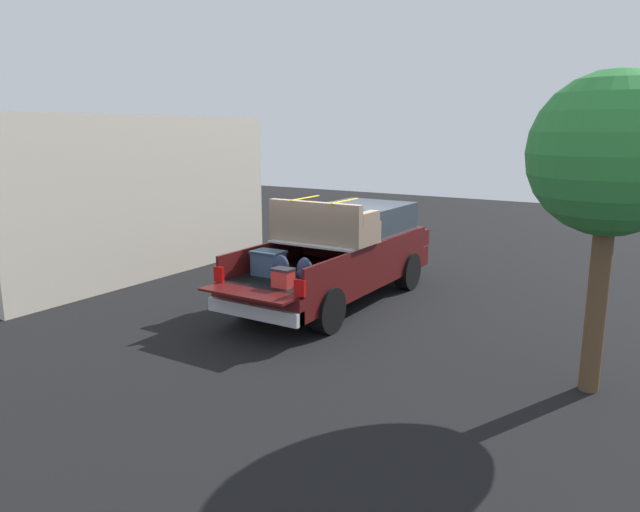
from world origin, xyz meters
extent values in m
plane|color=black|center=(0.00, 0.00, 0.00)|extent=(40.00, 40.00, 0.00)
cube|color=#470F0F|center=(0.00, 0.00, 0.62)|extent=(5.50, 1.92, 0.45)
cube|color=black|center=(-1.20, 0.00, 0.87)|extent=(2.80, 1.80, 0.04)
cube|color=#470F0F|center=(-1.20, 0.93, 1.10)|extent=(2.80, 0.06, 0.50)
cube|color=#470F0F|center=(-1.20, -0.93, 1.10)|extent=(2.80, 0.06, 0.50)
cube|color=#470F0F|center=(0.17, 0.00, 1.10)|extent=(0.06, 1.80, 0.50)
cube|color=#470F0F|center=(-2.88, 0.00, 0.87)|extent=(0.55, 1.80, 0.04)
cube|color=#B2B2B7|center=(-0.43, 0.00, 1.37)|extent=(1.25, 1.92, 0.04)
cube|color=#470F0F|center=(1.35, 0.00, 1.10)|extent=(2.30, 1.92, 0.50)
cube|color=#2D3842|center=(1.25, 0.00, 1.65)|extent=(1.94, 1.76, 0.60)
cube|color=#470F0F|center=(2.70, 0.00, 1.04)|extent=(0.40, 1.82, 0.38)
cube|color=#B2B2B7|center=(-2.72, 0.00, 0.52)|extent=(0.24, 1.92, 0.24)
cube|color=red|center=(-2.62, 0.88, 1.03)|extent=(0.06, 0.20, 0.28)
cube|color=red|center=(-2.62, -0.88, 1.03)|extent=(0.06, 0.20, 0.28)
cylinder|color=black|center=(1.75, 0.88, 0.42)|extent=(0.84, 0.30, 0.84)
cylinder|color=black|center=(1.75, -0.88, 0.42)|extent=(0.84, 0.30, 0.84)
cylinder|color=black|center=(-1.75, 0.88, 0.42)|extent=(0.84, 0.30, 0.84)
cylinder|color=black|center=(-1.75, -0.88, 0.42)|extent=(0.84, 0.30, 0.84)
cube|color=#335170|center=(-1.74, 0.43, 1.10)|extent=(0.40, 0.55, 0.42)
cube|color=#23394E|center=(-1.74, 0.43, 1.33)|extent=(0.44, 0.59, 0.05)
ellipsoid|color=#283351|center=(-2.02, -0.07, 1.14)|extent=(0.20, 0.35, 0.50)
ellipsoid|color=#283351|center=(-2.13, -0.07, 1.06)|extent=(0.09, 0.25, 0.22)
ellipsoid|color=#283351|center=(-1.88, -0.48, 1.12)|extent=(0.20, 0.32, 0.47)
ellipsoid|color=#283351|center=(-1.99, -0.48, 1.05)|extent=(0.09, 0.23, 0.21)
cube|color=red|center=(-2.30, -0.31, 1.04)|extent=(0.26, 0.34, 0.30)
cube|color=#262628|center=(-2.30, -0.31, 1.21)|extent=(0.28, 0.36, 0.04)
cube|color=#84705B|center=(-0.43, 0.00, 1.60)|extent=(0.93, 2.06, 0.42)
cube|color=#84705B|center=(-0.81, 0.00, 2.01)|extent=(0.16, 2.06, 0.40)
cube|color=#84705B|center=(-0.38, 0.93, 1.92)|extent=(0.69, 0.20, 0.22)
cube|color=#84705B|center=(-0.38, -0.93, 1.92)|extent=(0.69, 0.20, 0.22)
cube|color=yellow|center=(-0.43, 0.46, 2.22)|extent=(1.03, 0.03, 0.02)
cube|color=yellow|center=(-0.43, -0.46, 2.22)|extent=(1.03, 0.03, 0.02)
cube|color=beige|center=(-0.46, 4.86, 1.95)|extent=(8.04, 0.36, 3.91)
cylinder|color=brown|center=(-1.82, -5.24, 1.32)|extent=(0.27, 0.27, 2.63)
sphere|color=#2D8038|center=(-1.82, -5.24, 3.28)|extent=(2.15, 2.15, 2.15)
cylinder|color=#2D2D33|center=(3.98, 3.07, 0.45)|extent=(0.56, 0.56, 0.90)
cylinder|color=#2D2D33|center=(3.98, 3.07, 0.94)|extent=(0.60, 0.60, 0.08)
camera|label=1|loc=(-10.42, -6.18, 3.60)|focal=33.32mm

